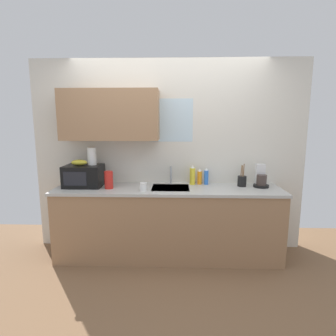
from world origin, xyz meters
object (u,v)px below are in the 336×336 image
Objects in this scene: banana_bunch at (79,163)px; paper_towel_roll at (92,156)px; dish_soap_bottle_blue at (206,177)px; cereal_canister at (109,180)px; microwave at (84,176)px; dish_soap_bottle_yellow at (192,175)px; utensil_crock at (242,181)px; dish_soap_bottle_orange at (200,177)px; mug_white at (143,187)px; coffee_maker at (261,178)px.

paper_towel_roll is (0.15, 0.05, 0.08)m from banana_bunch.
dish_soap_bottle_blue is 1.24m from cereal_canister.
paper_towel_roll is at bearing 27.17° from microwave.
paper_towel_roll is 0.39m from cereal_canister.
dish_soap_bottle_yellow reaches higher than cereal_canister.
dish_soap_bottle_yellow is (1.37, 0.15, -0.02)m from microwave.
utensil_crock is (1.90, 0.02, -0.31)m from paper_towel_roll.
cereal_canister reaches higher than dish_soap_bottle_orange.
dish_soap_bottle_yellow is 2.65× the size of mug_white.
dish_soap_bottle_blue is at bearing 5.58° from banana_bunch.
dish_soap_bottle_orange is at bearing 173.11° from dish_soap_bottle_blue.
mug_white is 0.33× the size of utensil_crock.
dish_soap_bottle_orange reaches higher than mug_white.
microwave is 0.27m from paper_towel_roll.
cereal_canister is 0.45m from mug_white.
dish_soap_bottle_blue reaches higher than cereal_canister.
dish_soap_bottle_blue is at bearing -6.89° from dish_soap_bottle_orange.
dish_soap_bottle_yellow is 1.17× the size of cereal_canister.
coffee_maker is 1.31× the size of cereal_canister.
cereal_canister is 0.75× the size of utensil_crock.
dish_soap_bottle_blue is at bearing 11.94° from cereal_canister.
utensil_crock is at bearing 1.95° from banana_bunch.
banana_bunch reaches higher than utensil_crock.
dish_soap_bottle_blue is (0.18, 0.01, -0.02)m from dish_soap_bottle_yellow.
microwave is 4.84× the size of mug_white.
utensil_crock is at bearing 2.05° from microwave.
coffee_maker is 1.11× the size of dish_soap_bottle_yellow.
dish_soap_bottle_orange is at bearing 171.83° from coffee_maker.
dish_soap_bottle_orange is 0.54m from utensil_crock.
paper_towel_roll is at bearing 147.99° from cereal_canister.
dish_soap_bottle_orange is at bearing 6.54° from microwave.
paper_towel_roll is 1.48m from dish_soap_bottle_blue.
dish_soap_bottle_orange is (-0.76, 0.11, -0.01)m from coffee_maker.
cereal_canister is at bearing -14.38° from banana_bunch.
utensil_crock is (1.22, 0.26, 0.02)m from mug_white.
banana_bunch reaches higher than cereal_canister.
utensil_crock reaches higher than coffee_maker.
microwave is at bearing -174.18° from dish_soap_bottle_blue.
dish_soap_bottle_yellow is 0.63m from utensil_crock.
mug_white is at bearing -150.42° from dish_soap_bottle_yellow.
dish_soap_bottle_yellow is 0.88× the size of utensil_crock.
banana_bunch is 1.44m from dish_soap_bottle_yellow.
microwave is at bearing -152.83° from paper_towel_roll.
dish_soap_bottle_orange is at bearing 6.27° from banana_bunch.
paper_towel_roll reaches higher than banana_bunch.
coffee_maker is 0.76m from dish_soap_bottle_orange.
cereal_canister is (-1.13, -0.27, 0.01)m from dish_soap_bottle_orange.
paper_towel_roll is at bearing 160.41° from mug_white.
microwave reaches higher than cereal_canister.
mug_white is (-1.45, -0.25, -0.06)m from coffee_maker.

